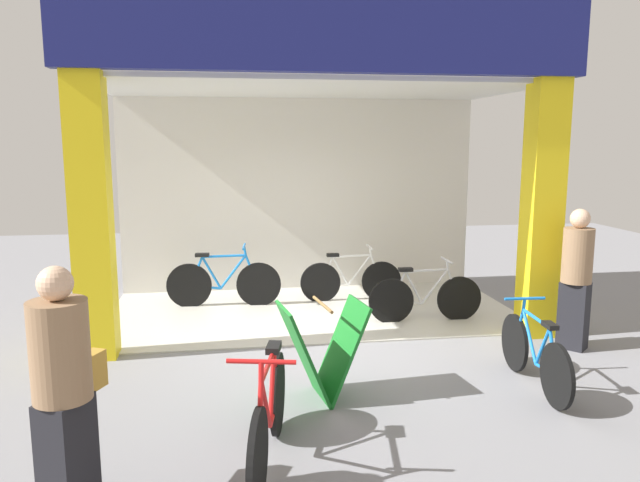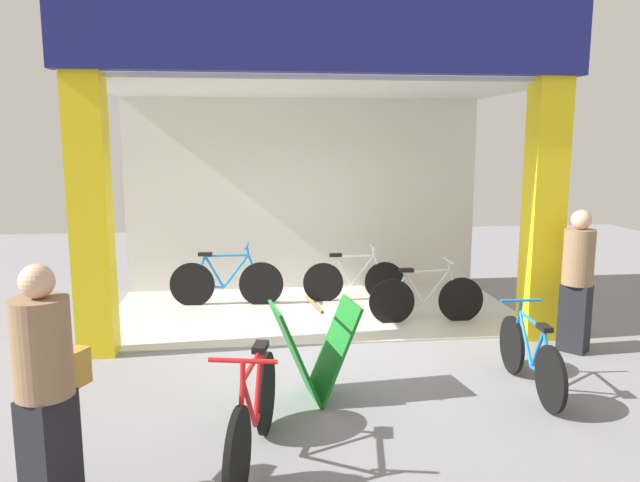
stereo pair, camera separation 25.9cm
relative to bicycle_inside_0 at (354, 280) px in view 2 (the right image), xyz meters
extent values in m
plane|color=gray|center=(-0.66, -1.93, -0.34)|extent=(19.43, 19.43, 0.00)
cube|color=beige|center=(-0.66, -0.47, -0.33)|extent=(5.71, 2.92, 0.02)
cube|color=silver|center=(-0.66, 0.99, 1.24)|extent=(5.71, 0.12, 3.16)
cube|color=yellow|center=(-3.31, -1.93, 1.24)|extent=(0.41, 0.36, 3.16)
cube|color=yellow|center=(1.99, -1.93, 1.24)|extent=(0.41, 0.36, 3.16)
cube|color=navy|center=(-0.66, -2.08, 3.25)|extent=(5.91, 0.20, 0.85)
cube|color=silver|center=(-0.66, -0.47, 2.79)|extent=(5.71, 2.92, 0.06)
cylinder|color=black|center=(-0.47, 0.02, -0.04)|extent=(0.61, 0.07, 0.61)
cylinder|color=black|center=(0.48, -0.02, -0.04)|extent=(0.61, 0.07, 0.61)
cylinder|color=white|center=(-0.24, 0.01, -0.06)|extent=(0.41, 0.05, 0.08)
cylinder|color=white|center=(-0.16, 0.01, 0.14)|extent=(0.27, 0.04, 0.46)
cylinder|color=white|center=(0.13, -0.01, 0.15)|extent=(0.38, 0.05, 0.48)
cylinder|color=white|center=(0.01, 0.00, 0.37)|extent=(0.59, 0.06, 0.05)
cylinder|color=white|center=(-0.36, 0.02, 0.16)|extent=(0.20, 0.04, 0.41)
cylinder|color=white|center=(0.38, -0.02, 0.17)|extent=(0.18, 0.04, 0.42)
cylinder|color=white|center=(0.30, -0.01, 0.44)|extent=(0.05, 0.04, 0.13)
cylinder|color=white|center=(0.29, -0.01, 0.50)|extent=(0.05, 0.43, 0.03)
cube|color=black|center=(-0.28, 0.01, 0.39)|extent=(0.19, 0.10, 0.05)
cylinder|color=black|center=(0.31, -1.19, -0.03)|extent=(0.61, 0.05, 0.61)
cylinder|color=black|center=(1.26, -1.21, -0.03)|extent=(0.61, 0.05, 0.61)
cylinder|color=silver|center=(0.53, -1.20, -0.06)|extent=(0.41, 0.04, 0.08)
cylinder|color=silver|center=(0.62, -1.20, 0.14)|extent=(0.27, 0.04, 0.46)
cylinder|color=silver|center=(0.91, -1.20, 0.15)|extent=(0.38, 0.04, 0.48)
cylinder|color=silver|center=(0.79, -1.20, 0.37)|extent=(0.59, 0.04, 0.05)
cylinder|color=silver|center=(0.41, -1.19, 0.17)|extent=(0.20, 0.04, 0.41)
cylinder|color=silver|center=(1.16, -1.21, 0.17)|extent=(0.18, 0.04, 0.43)
cylinder|color=silver|center=(1.08, -1.20, 0.44)|extent=(0.05, 0.03, 0.13)
cylinder|color=silver|center=(1.07, -1.20, 0.50)|extent=(0.04, 0.43, 0.03)
cube|color=black|center=(0.50, -1.19, 0.39)|extent=(0.19, 0.10, 0.05)
cylinder|color=black|center=(-2.42, 0.02, -0.01)|extent=(0.66, 0.09, 0.66)
cylinder|color=black|center=(-1.40, -0.06, -0.01)|extent=(0.66, 0.09, 0.66)
cylinder|color=blue|center=(-2.18, 0.00, -0.04)|extent=(0.44, 0.07, 0.09)
cylinder|color=blue|center=(-2.09, -0.01, 0.18)|extent=(0.29, 0.06, 0.49)
cylinder|color=blue|center=(-1.77, -0.03, 0.19)|extent=(0.41, 0.07, 0.52)
cylinder|color=blue|center=(-1.90, -0.02, 0.42)|extent=(0.63, 0.08, 0.05)
cylinder|color=blue|center=(-2.31, 0.01, 0.20)|extent=(0.22, 0.05, 0.44)
cylinder|color=blue|center=(-1.50, -0.05, 0.21)|extent=(0.20, 0.05, 0.46)
cylinder|color=blue|center=(-1.60, -0.05, 0.50)|extent=(0.06, 0.04, 0.14)
cylinder|color=blue|center=(-1.61, -0.05, 0.56)|extent=(0.07, 0.46, 0.03)
cube|color=black|center=(-2.22, 0.00, 0.45)|extent=(0.21, 0.11, 0.05)
cylinder|color=black|center=(-1.45, -4.05, 0.00)|extent=(0.18, 0.68, 0.68)
cylinder|color=black|center=(-1.67, -5.09, 0.00)|extent=(0.18, 0.68, 0.68)
cylinder|color=red|center=(-1.50, -4.29, -0.02)|extent=(0.13, 0.46, 0.09)
cylinder|color=red|center=(-1.52, -4.39, 0.20)|extent=(0.10, 0.30, 0.51)
cylinder|color=red|center=(-1.59, -4.71, 0.21)|extent=(0.12, 0.42, 0.54)
cylinder|color=red|center=(-1.56, -4.58, 0.45)|extent=(0.17, 0.65, 0.05)
cylinder|color=red|center=(-1.47, -4.16, 0.22)|extent=(0.08, 0.23, 0.46)
cylinder|color=red|center=(-1.64, -4.98, 0.23)|extent=(0.08, 0.21, 0.47)
cylinder|color=red|center=(-1.62, -4.89, 0.53)|extent=(0.05, 0.06, 0.14)
cylinder|color=red|center=(-1.62, -4.88, 0.60)|extent=(0.47, 0.13, 0.03)
cube|color=black|center=(-1.49, -4.26, 0.48)|extent=(0.14, 0.22, 0.05)
cylinder|color=black|center=(1.11, -3.96, -0.04)|extent=(0.08, 0.61, 0.61)
cylinder|color=black|center=(1.16, -3.02, -0.04)|extent=(0.08, 0.61, 0.61)
cylinder|color=blue|center=(1.12, -3.74, -0.06)|extent=(0.06, 0.41, 0.08)
cylinder|color=blue|center=(1.13, -3.65, 0.14)|extent=(0.05, 0.27, 0.46)
cylinder|color=blue|center=(1.14, -3.36, 0.14)|extent=(0.05, 0.37, 0.48)
cylinder|color=blue|center=(1.14, -3.48, 0.36)|extent=(0.07, 0.58, 0.05)
cylinder|color=blue|center=(1.12, -3.85, 0.16)|extent=(0.04, 0.20, 0.41)
cylinder|color=blue|center=(1.16, -3.11, 0.17)|extent=(0.04, 0.18, 0.42)
cylinder|color=blue|center=(1.15, -3.20, 0.43)|extent=(0.04, 0.05, 0.13)
cylinder|color=blue|center=(1.15, -3.21, 0.49)|extent=(0.42, 0.05, 0.03)
cube|color=black|center=(1.12, -3.77, 0.38)|extent=(0.10, 0.19, 0.05)
cube|color=#197226|center=(-1.16, -3.46, 0.12)|extent=(0.48, 0.61, 0.93)
cube|color=#197226|center=(-0.79, -3.40, 0.12)|extent=(0.48, 0.61, 0.93)
cylinder|color=olive|center=(-0.97, -3.43, 0.58)|extent=(0.11, 0.56, 0.03)
cube|color=black|center=(2.17, -2.47, 0.06)|extent=(0.38, 0.39, 0.80)
cylinder|color=#8C6B4C|center=(2.17, -2.47, 0.77)|extent=(0.48, 0.48, 0.64)
sphere|color=#D8AD8C|center=(2.17, -2.47, 1.21)|extent=(0.22, 0.22, 0.22)
cube|color=black|center=(-2.87, -5.02, 0.07)|extent=(0.36, 0.40, 0.82)
cylinder|color=#8C6B4C|center=(-2.87, -5.02, 0.80)|extent=(0.48, 0.48, 0.64)
sphere|color=#D8AD8C|center=(-2.87, -5.02, 1.22)|extent=(0.22, 0.22, 0.22)
cube|color=#BF8C33|center=(-2.75, -4.76, 0.56)|extent=(0.17, 0.21, 0.25)
camera|label=1|loc=(-1.82, -8.80, 2.07)|focal=33.87mm
camera|label=2|loc=(-1.56, -8.83, 2.07)|focal=33.87mm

